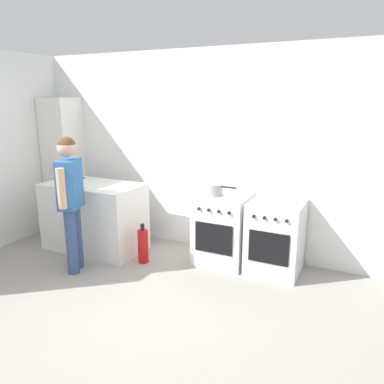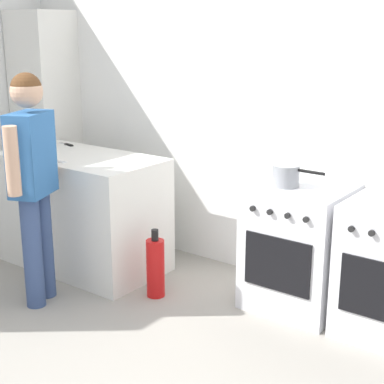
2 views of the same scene
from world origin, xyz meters
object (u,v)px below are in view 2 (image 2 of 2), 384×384
pot (286,176)px  person (32,171)px  knife_utility (51,160)px  larder_cabinet (47,123)px  oven_left (299,247)px  knife_paring (67,144)px  fire_extinguisher (155,267)px

pot → person: size_ratio=0.23×
knife_utility → larder_cabinet: larder_cabinet is taller
oven_left → larder_cabinet: size_ratio=0.42×
person → knife_paring: bearing=126.3°
knife_paring → fire_extinguisher: bearing=-15.2°
pot → larder_cabinet: bearing=176.3°
pot → fire_extinguisher: size_ratio=0.72×
pot → fire_extinguisher: 1.13m
person → larder_cabinet: size_ratio=0.79×
person → larder_cabinet: bearing=136.6°
knife_paring → knife_utility: same height
knife_utility → larder_cabinet: 1.17m
oven_left → knife_utility: bearing=-160.3°
person → pot: bearing=34.5°
oven_left → fire_extinguisher: oven_left is taller
pot → fire_extinguisher: (-0.78, -0.41, -0.71)m
oven_left → person: size_ratio=0.54×
oven_left → knife_paring: size_ratio=4.05×
pot → fire_extinguisher: bearing=-152.2°
knife_utility → person: bearing=-55.1°
knife_paring → person: 1.08m
fire_extinguisher → larder_cabinet: size_ratio=0.25×
pot → knife_paring: size_ratio=1.71×
oven_left → larder_cabinet: larder_cabinet is taller
oven_left → knife_utility: (-1.74, -0.62, 0.48)m
knife_paring → knife_utility: (0.37, -0.48, -0.00)m
oven_left → knife_utility: size_ratio=3.38×
oven_left → pot: size_ratio=2.37×
oven_left → pot: 0.51m
knife_paring → person: size_ratio=0.13×
fire_extinguisher → knife_utility: bearing=-170.4°
oven_left → fire_extinguisher: bearing=-151.2°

